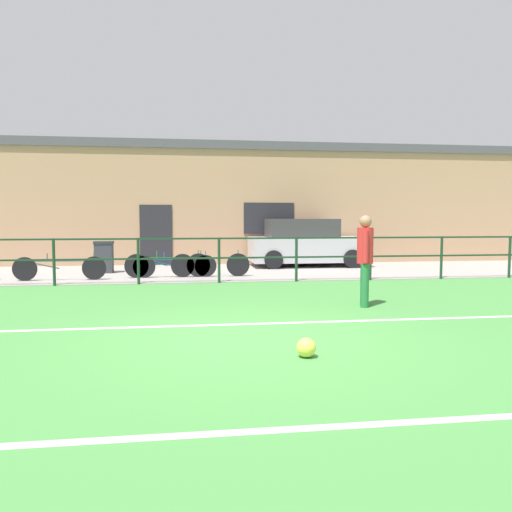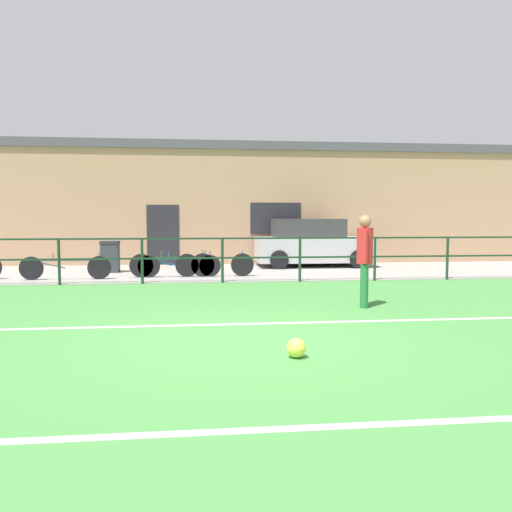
{
  "view_description": "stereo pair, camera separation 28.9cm",
  "coord_description": "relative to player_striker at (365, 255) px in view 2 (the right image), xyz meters",
  "views": [
    {
      "loc": [
        -0.82,
        -6.64,
        1.64
      ],
      "look_at": [
        0.54,
        3.11,
        0.89
      ],
      "focal_mm": 35.16,
      "sensor_mm": 36.0,
      "label": 1
    },
    {
      "loc": [
        -0.53,
        -6.67,
        1.64
      ],
      "look_at": [
        0.54,
        3.11,
        0.89
      ],
      "focal_mm": 35.16,
      "sensor_mm": 36.0,
      "label": 2
    }
  ],
  "objects": [
    {
      "name": "ground",
      "position": [
        -2.46,
        -2.23,
        -0.98
      ],
      "size": [
        60.0,
        44.0,
        0.04
      ],
      "primitive_type": "cube",
      "color": "#42843D"
    },
    {
      "name": "field_line_touchline",
      "position": [
        -2.46,
        -1.27,
        -0.96
      ],
      "size": [
        36.0,
        0.11,
        0.0
      ],
      "primitive_type": "cube",
      "color": "white",
      "rests_on": "ground"
    },
    {
      "name": "field_line_hash",
      "position": [
        -2.46,
        -5.17,
        -0.96
      ],
      "size": [
        36.0,
        0.11,
        0.0
      ],
      "primitive_type": "cube",
      "color": "white",
      "rests_on": "ground"
    },
    {
      "name": "pavement_strip",
      "position": [
        -2.46,
        6.27,
        -0.95
      ],
      "size": [
        48.0,
        5.0,
        0.02
      ],
      "primitive_type": "cube",
      "color": "gray",
      "rests_on": "ground"
    },
    {
      "name": "perimeter_fence",
      "position": [
        -2.46,
        3.77,
        -0.21
      ],
      "size": [
        36.07,
        0.07,
        1.15
      ],
      "color": "#193823",
      "rests_on": "ground"
    },
    {
      "name": "clubhouse_facade",
      "position": [
        -2.46,
        9.97,
        1.22
      ],
      "size": [
        28.0,
        2.56,
        4.34
      ],
      "color": "tan",
      "rests_on": "ground"
    },
    {
      "name": "player_striker",
      "position": [
        0.0,
        0.0,
        0.0
      ],
      "size": [
        0.3,
        0.45,
        1.69
      ],
      "rotation": [
        0.0,
        0.0,
        4.4
      ],
      "color": "#237038",
      "rests_on": "ground"
    },
    {
      "name": "soccer_ball_match",
      "position": [
        -1.89,
        -3.21,
        -0.85
      ],
      "size": [
        0.23,
        0.23,
        0.23
      ],
      "primitive_type": "sphere",
      "color": "#E5E04C",
      "rests_on": "ground"
    },
    {
      "name": "parked_car_red",
      "position": [
        0.72,
        7.68,
        -0.19
      ],
      "size": [
        3.82,
        1.92,
        1.6
      ],
      "color": "#B7B7BC",
      "rests_on": "pavement_strip"
    },
    {
      "name": "bicycle_parked_1",
      "position": [
        -3.79,
        4.97,
        -0.6
      ],
      "size": [
        2.32,
        0.04,
        0.75
      ],
      "color": "black",
      "rests_on": "pavement_strip"
    },
    {
      "name": "bicycle_parked_2",
      "position": [
        -3.59,
        4.97,
        -0.62
      ],
      "size": [
        2.27,
        0.04,
        0.71
      ],
      "color": "black",
      "rests_on": "pavement_strip"
    },
    {
      "name": "bicycle_parked_3",
      "position": [
        -6.56,
        4.69,
        -0.62
      ],
      "size": [
        2.35,
        0.04,
        0.72
      ],
      "color": "black",
      "rests_on": "pavement_strip"
    },
    {
      "name": "bicycle_parked_4",
      "position": [
        -2.62,
        4.97,
        -0.61
      ],
      "size": [
        2.17,
        0.04,
        0.74
      ],
      "color": "black",
      "rests_on": "pavement_strip"
    },
    {
      "name": "trash_bin_0",
      "position": [
        -5.7,
        6.41,
        -0.47
      ],
      "size": [
        0.54,
        0.45,
        0.94
      ],
      "color": "#33383D",
      "rests_on": "pavement_strip"
    }
  ]
}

